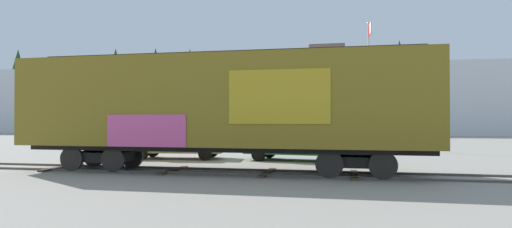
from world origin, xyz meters
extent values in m
plane|color=gray|center=(0.00, 0.00, 0.00)|extent=(260.00, 260.00, 0.00)
cube|color=#4C4742|center=(0.34, -0.72, 0.04)|extent=(59.95, 2.62, 0.08)
cube|color=#4C4742|center=(0.40, 0.72, 0.04)|extent=(59.95, 2.62, 0.08)
cube|color=#423323|center=(2.06, -0.07, 0.04)|extent=(0.34, 2.51, 0.07)
cube|color=#423323|center=(-6.17, 0.28, 0.04)|extent=(0.34, 2.51, 0.07)
cube|color=#423323|center=(5.09, -0.20, 0.04)|extent=(0.34, 2.51, 0.07)
cube|color=#423323|center=(-1.51, 0.08, 0.04)|extent=(0.34, 2.51, 0.07)
cube|color=olive|center=(0.37, 0.00, 2.59)|extent=(15.03, 3.58, 3.19)
cube|color=#2D2823|center=(0.37, 0.00, 4.30)|extent=(14.18, 1.00, 0.24)
cube|color=#B2931E|center=(2.65, -1.59, 2.66)|extent=(3.28, 0.17, 1.75)
cube|color=#CC4C8C|center=(-1.92, -1.40, 1.55)|extent=(2.89, 0.15, 1.10)
cube|color=black|center=(0.37, 0.00, 0.89)|extent=(14.68, 2.24, 0.20)
cube|color=black|center=(-4.39, 0.20, 0.51)|extent=(2.15, 1.42, 0.36)
cylinder|color=black|center=(-5.27, -0.48, 0.46)|extent=(0.92, 0.16, 0.92)
cylinder|color=black|center=(-5.21, 0.96, 0.46)|extent=(0.92, 0.16, 0.92)
cylinder|color=black|center=(-3.57, -0.55, 0.46)|extent=(0.92, 0.16, 0.92)
cylinder|color=black|center=(-3.51, 0.88, 0.46)|extent=(0.92, 0.16, 0.92)
cube|color=black|center=(5.13, -0.20, 0.51)|extent=(2.15, 1.42, 0.36)
cylinder|color=black|center=(4.25, -0.88, 0.46)|extent=(0.92, 0.16, 0.92)
cylinder|color=black|center=(4.31, 0.55, 0.46)|extent=(0.92, 0.16, 0.92)
cylinder|color=black|center=(5.95, -0.96, 0.46)|extent=(0.92, 0.16, 0.92)
cylinder|color=black|center=(6.01, 0.48, 0.46)|extent=(0.92, 0.16, 0.92)
cylinder|color=silver|center=(6.86, 13.80, 4.10)|extent=(0.12, 0.12, 8.21)
sphere|color=#D8CC66|center=(6.86, 13.80, 8.29)|extent=(0.18, 0.18, 0.18)
cube|color=red|center=(6.89, 13.06, 7.74)|extent=(0.08, 1.35, 0.73)
cube|color=white|center=(6.91, 12.72, 7.74)|extent=(0.07, 0.68, 0.73)
cube|color=silver|center=(0.00, 55.38, 4.53)|extent=(152.70, 33.18, 9.06)
cube|color=brown|center=(4.25, 45.43, 10.63)|extent=(5.02, 4.50, 3.15)
cube|color=#8C725B|center=(-13.57, 45.43, 10.20)|extent=(5.17, 4.59, 2.28)
cone|color=#193D23|center=(-42.32, 43.21, 10.86)|extent=(1.81, 1.81, 3.62)
cone|color=#193D23|center=(13.61, 43.56, 10.75)|extent=(1.69, 1.69, 3.39)
cone|color=#193D23|center=(-15.77, 45.37, 10.71)|extent=(1.66, 1.66, 3.31)
cone|color=#193D23|center=(-21.38, 46.07, 10.90)|extent=(1.85, 1.85, 3.69)
cone|color=#193D23|center=(-29.06, 48.38, 11.18)|extent=(2.12, 2.12, 4.25)
cube|color=#9E8966|center=(-3.11, 5.08, 0.65)|extent=(4.67, 2.07, 0.67)
cube|color=#2D333D|center=(-3.28, 5.07, 1.29)|extent=(2.37, 1.73, 0.60)
cylinder|color=black|center=(-1.63, 6.02, 0.32)|extent=(0.65, 0.27, 0.64)
cylinder|color=black|center=(-1.51, 4.37, 0.32)|extent=(0.65, 0.27, 0.64)
cylinder|color=black|center=(-4.72, 5.80, 0.32)|extent=(0.65, 0.27, 0.64)
cylinder|color=black|center=(-4.60, 4.15, 0.32)|extent=(0.65, 0.27, 0.64)
cube|color=#1E5933|center=(2.78, 5.06, 0.70)|extent=(5.03, 2.57, 0.76)
cube|color=#2D333D|center=(2.61, 5.08, 1.43)|extent=(2.71, 2.01, 0.70)
cylinder|color=black|center=(4.53, 5.64, 0.32)|extent=(0.67, 0.32, 0.64)
cylinder|color=black|center=(4.25, 3.94, 0.32)|extent=(0.67, 0.32, 0.64)
cylinder|color=black|center=(1.31, 6.17, 0.32)|extent=(0.67, 0.32, 0.64)
cylinder|color=black|center=(1.03, 4.47, 0.32)|extent=(0.67, 0.32, 0.64)
camera|label=1|loc=(4.18, -15.22, 1.93)|focal=30.13mm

